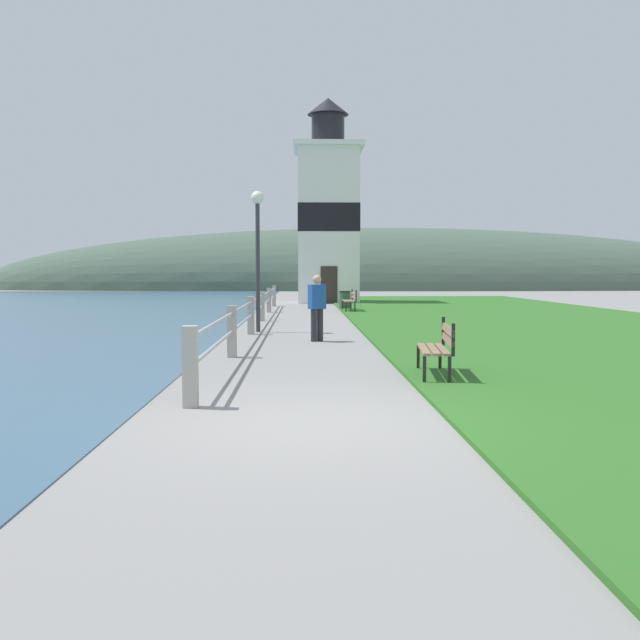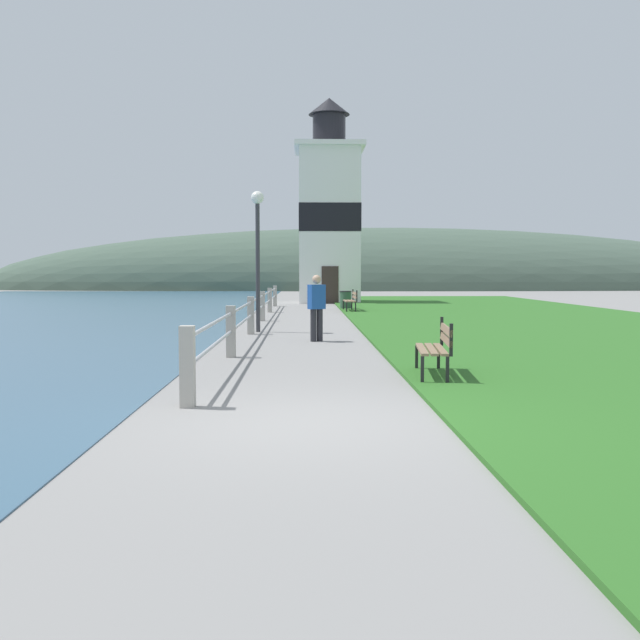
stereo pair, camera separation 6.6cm
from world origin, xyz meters
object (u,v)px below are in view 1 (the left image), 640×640
Objects in this scene: park_bench_midway at (351,299)px; lighthouse at (328,215)px; person_strolling at (317,305)px; trash_bin at (345,300)px; park_bench_near at (439,345)px; lamp_post at (258,235)px.

park_bench_midway is 0.16× the size of lighthouse.
trash_bin is at bearing -35.94° from person_strolling.
park_bench_near reaches higher than trash_bin.
person_strolling is 1.94× the size of trash_bin.
person_strolling is at bearing 81.17° from park_bench_midway.
lamp_post is (-3.43, 8.91, 2.20)m from park_bench_near.
lighthouse is (-0.76, 28.45, 4.33)m from park_bench_near.
person_strolling is 14.79m from trash_bin.
lamp_post reaches higher than trash_bin.
lamp_post is at bearing -63.10° from park_bench_near.
lighthouse is 19.84m from lamp_post.
lighthouse reaches higher than lamp_post.
lighthouse is (-0.63, 9.51, 4.33)m from park_bench_midway.
person_strolling is at bearing -92.72° from lighthouse.
lighthouse is at bearing 82.21° from lamp_post.
park_bench_near is at bearing 89.07° from park_bench_midway.
park_bench_near is at bearing -88.48° from lighthouse.
lamp_post is at bearing -97.79° from lighthouse.
park_bench_near is 18.95m from park_bench_midway.
lamp_post is (-1.61, 2.77, 1.86)m from person_strolling.
lamp_post reaches higher than person_strolling.
lamp_post reaches higher than park_bench_near.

